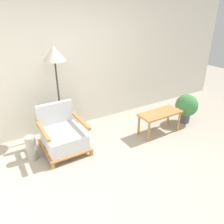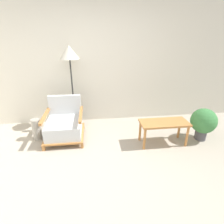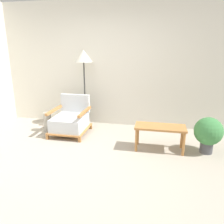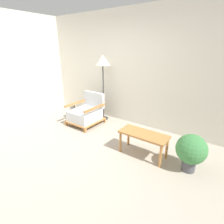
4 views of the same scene
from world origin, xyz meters
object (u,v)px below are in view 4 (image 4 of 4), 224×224
(vase, at_px, (73,112))
(potted_plant, at_px, (191,150))
(armchair, at_px, (86,113))
(floor_lamp, at_px, (103,63))
(coffee_table, at_px, (143,137))

(vase, bearing_deg, potted_plant, -7.11)
(vase, distance_m, potted_plant, 3.14)
(armchair, xyz_separation_m, floor_lamp, (0.16, 0.51, 1.20))
(vase, bearing_deg, armchair, -1.90)
(floor_lamp, relative_size, potted_plant, 2.71)
(floor_lamp, bearing_deg, coffee_table, -29.51)
(coffee_table, bearing_deg, armchair, 166.91)
(vase, relative_size, potted_plant, 0.66)
(coffee_table, height_order, vase, coffee_table)
(floor_lamp, bearing_deg, armchair, -107.02)
(armchair, height_order, floor_lamp, floor_lamp)
(armchair, distance_m, vase, 0.53)
(armchair, relative_size, vase, 1.90)
(floor_lamp, xyz_separation_m, vase, (-0.68, -0.49, -1.27))
(floor_lamp, xyz_separation_m, coffee_table, (1.65, -0.93, -1.10))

